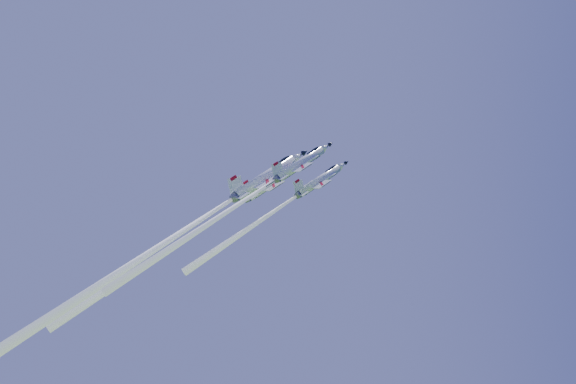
# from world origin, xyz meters

# --- Properties ---
(jet_lead) EXTENTS (28.02, 16.03, 27.67)m
(jet_lead) POSITION_xyz_m (-2.65, 2.43, 83.09)
(jet_lead) COLOR white
(jet_left) EXTENTS (38.95, 22.58, 39.52)m
(jet_left) POSITION_xyz_m (-17.63, -1.46, 78.03)
(jet_left) COLOR white
(jet_right) EXTENTS (33.06, 19.11, 33.39)m
(jet_right) POSITION_xyz_m (-9.04, -10.91, 80.30)
(jet_right) COLOR white
(jet_slot) EXTENTS (44.10, 25.53, 44.69)m
(jet_slot) POSITION_xyz_m (-19.98, -9.45, 75.29)
(jet_slot) COLOR white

